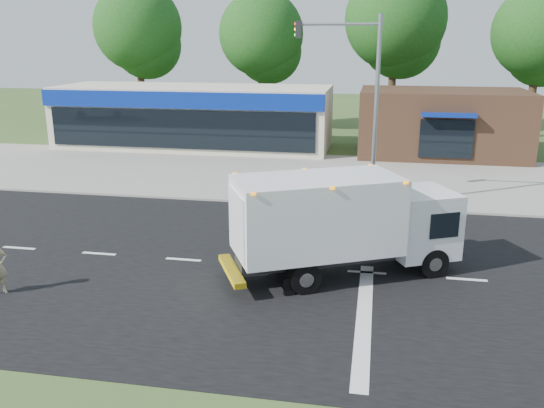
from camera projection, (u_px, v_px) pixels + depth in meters
name	position (u px, v px, depth m)	size (l,w,h in m)	color
ground	(273.00, 266.00, 18.50)	(120.00, 120.00, 0.00)	#385123
road_asphalt	(273.00, 266.00, 18.50)	(60.00, 14.00, 0.02)	black
sidewalk	(305.00, 197.00, 26.23)	(60.00, 2.40, 0.12)	gray
parking_apron	(318.00, 171.00, 31.72)	(60.00, 9.00, 0.02)	gray
lane_markings	(309.00, 286.00, 16.98)	(55.20, 7.00, 0.01)	silver
ems_box_truck	(341.00, 219.00, 17.30)	(7.40, 5.14, 3.18)	black
retail_strip_mall	(194.00, 117.00, 38.33)	(18.00, 6.20, 4.00)	#BEB69D
brown_storefront	(442.00, 123.00, 35.60)	(10.00, 6.70, 4.00)	#382316
traffic_signal_pole	(361.00, 91.00, 23.90)	(3.51, 0.25, 8.00)	gray
background_trees	(329.00, 33.00, 43.19)	(36.77, 7.39, 12.10)	#332114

